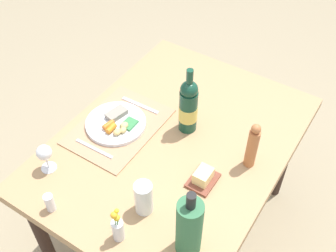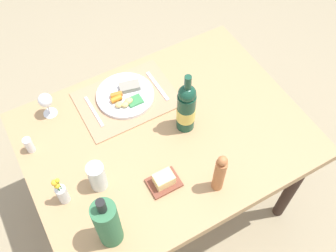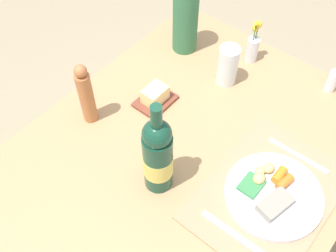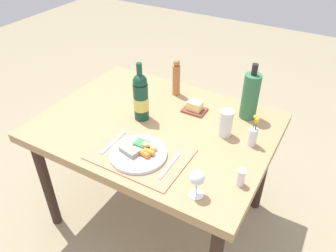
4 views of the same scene
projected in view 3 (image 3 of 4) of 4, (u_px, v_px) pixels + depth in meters
ground_plane at (177, 251)px, 1.78m from camera, size 8.00×8.00×0.00m
dining_table at (181, 174)px, 1.27m from camera, size 1.24×0.93×0.73m
placemat at (268, 194)px, 1.13m from camera, size 0.46×0.33×0.01m
dinner_plate at (273, 193)px, 1.11m from camera, size 0.27×0.27×0.04m
fork at (234, 235)px, 1.05m from camera, size 0.02×0.20×0.00m
knife at (298, 156)px, 1.20m from camera, size 0.02×0.19×0.00m
pepper_mill at (86, 95)px, 1.22m from camera, size 0.05×0.05×0.23m
butter_dish at (155, 97)px, 1.33m from camera, size 0.13×0.10×0.06m
salt_shaker at (332, 81)px, 1.35m from camera, size 0.04×0.04×0.08m
flower_vase at (253, 46)px, 1.42m from camera, size 0.04×0.04×0.17m
wine_bottle at (158, 156)px, 1.06m from camera, size 0.08×0.08×0.33m
cooler_bottle at (185, 18)px, 1.41m from camera, size 0.09×0.09×0.32m
water_tumbler at (227, 67)px, 1.36m from camera, size 0.07×0.07×0.15m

